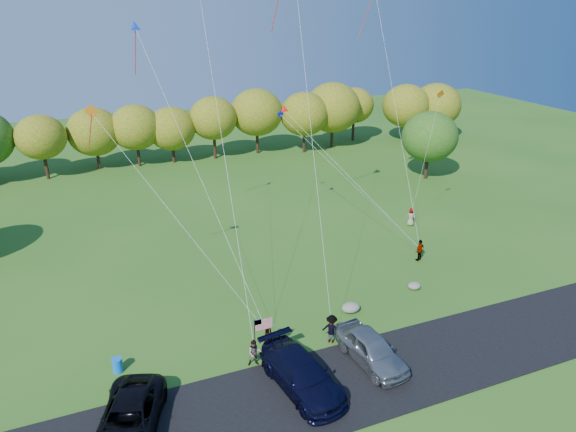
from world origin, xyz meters
The scene contains 16 objects.
ground centered at (0.00, 0.00, 0.00)m, with size 140.00×140.00×0.00m, color #2A5D1A.
asphalt_lane centered at (0.00, -4.00, 0.03)m, with size 44.00×6.00×0.06m, color black.
treeline centered at (-0.91, 35.75, 4.65)m, with size 75.43×27.27×8.38m.
minivan_dark centered at (-10.44, -3.30, 0.85)m, with size 2.63×5.70×1.58m, color black.
minivan_navy centered at (-1.96, -3.44, 0.91)m, with size 2.37×5.83×1.69m, color black.
minivan_silver centered at (2.37, -3.01, 0.90)m, with size 1.99×4.95×1.69m, color gray.
flyer_a centered at (-2.43, 0.35, 0.85)m, with size 0.62×0.41×1.70m, color #4C4C59.
flyer_b centered at (-3.59, -0.80, 0.78)m, with size 0.76×0.59×1.57m, color #4C4C59.
flyer_c centered at (1.19, -0.52, 0.88)m, with size 1.14×0.66×1.77m, color #4C4C59.
flyer_d centered at (11.90, 6.03, 0.86)m, with size 1.01×0.42×1.73m, color #4C4C59.
flyer_e centered at (15.06, 11.80, 0.81)m, with size 0.79×0.52×1.62m, color #4C4C59.
park_bench centered at (-10.25, -0.81, 0.54)m, with size 1.80×0.73×1.01m.
trash_barrel centered at (-10.58, 1.41, 0.41)m, with size 0.55×0.55×0.82m, color blue.
flag_assembly centered at (-3.21, -0.70, 2.14)m, with size 1.04×0.68×2.81m.
boulder_near centered at (3.73, 1.80, 0.30)m, with size 1.21×0.95×0.61m, color gray.
boulder_far centered at (9.13, 2.64, 0.24)m, with size 0.93×0.77×0.48m, color slate.
Camera 1 is at (-10.37, -22.48, 18.50)m, focal length 32.00 mm.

